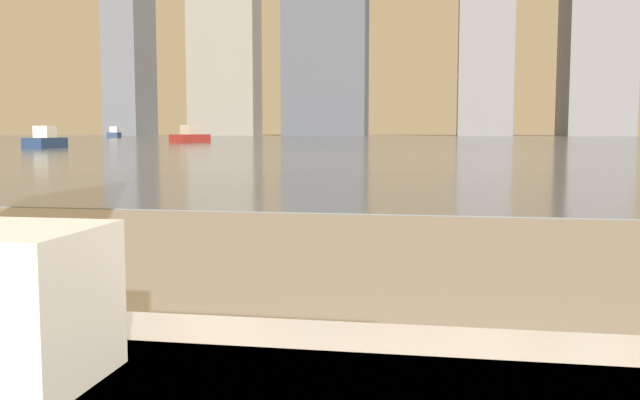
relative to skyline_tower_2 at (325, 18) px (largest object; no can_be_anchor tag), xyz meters
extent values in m
cube|color=slate|center=(19.61, -56.00, -19.30)|extent=(180.00, 110.00, 0.01)
cube|color=maroon|center=(2.54, -70.96, -19.01)|extent=(2.04, 3.39, 0.56)
cube|color=#B2A893|center=(2.54, -70.96, -18.41)|extent=(1.13, 1.39, 0.64)
cube|color=navy|center=(-19.57, -37.20, -18.98)|extent=(2.23, 3.75, 0.62)
cube|color=silver|center=(-19.57, -37.20, -18.32)|extent=(1.24, 1.53, 0.71)
cube|color=navy|center=(1.42, -87.17, -19.05)|extent=(1.20, 2.84, 0.48)
cube|color=silver|center=(1.42, -87.17, -18.54)|extent=(0.78, 1.09, 0.55)
cube|color=#4C515B|center=(0.00, 0.00, 0.00)|extent=(13.81, 6.34, 38.61)
camera|label=1|loc=(19.88, -117.81, -18.50)|focal=40.00mm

